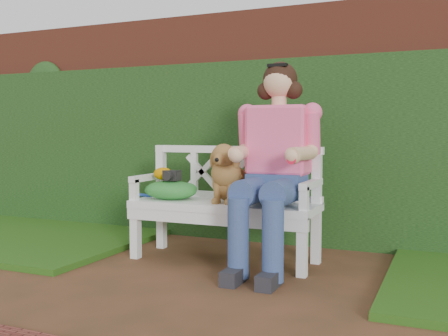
% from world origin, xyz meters
% --- Properties ---
extents(ground, '(60.00, 60.00, 0.00)m').
position_xyz_m(ground, '(0.00, 0.00, 0.00)').
color(ground, '#3E2C1A').
extents(brick_wall, '(10.00, 0.30, 2.20)m').
position_xyz_m(brick_wall, '(0.00, 1.90, 1.10)').
color(brick_wall, brown).
rests_on(brick_wall, ground).
extents(ivy_hedge, '(10.00, 0.18, 1.70)m').
position_xyz_m(ivy_hedge, '(0.00, 1.68, 0.85)').
color(ivy_hedge, '#2F6223').
rests_on(ivy_hedge, ground).
extents(grass_left, '(2.60, 2.00, 0.05)m').
position_xyz_m(grass_left, '(-2.40, 0.90, 0.03)').
color(grass_left, '#1F5117').
rests_on(grass_left, ground).
extents(garden_bench, '(1.59, 0.62, 0.48)m').
position_xyz_m(garden_bench, '(-0.17, 0.82, 0.24)').
color(garden_bench, white).
rests_on(garden_bench, ground).
extents(seated_woman, '(0.98, 1.11, 1.63)m').
position_xyz_m(seated_woman, '(0.27, 0.80, 0.82)').
color(seated_woman, '#FD2E29').
rests_on(seated_woman, ground).
extents(dog, '(0.42, 0.50, 0.47)m').
position_xyz_m(dog, '(-0.12, 0.82, 0.72)').
color(dog, olive).
rests_on(dog, garden_bench).
extents(tennis_racket, '(0.57, 0.30, 0.03)m').
position_xyz_m(tennis_racket, '(-0.72, 0.84, 0.49)').
color(tennis_racket, silver).
rests_on(tennis_racket, garden_bench).
extents(green_bag, '(0.56, 0.50, 0.16)m').
position_xyz_m(green_bag, '(-0.64, 0.80, 0.56)').
color(green_bag, '#238A2D').
rests_on(green_bag, garden_bench).
extents(camera_item, '(0.13, 0.10, 0.09)m').
position_xyz_m(camera_item, '(-0.62, 0.79, 0.68)').
color(camera_item, black).
rests_on(camera_item, green_bag).
extents(baseball_glove, '(0.18, 0.14, 0.11)m').
position_xyz_m(baseball_glove, '(-0.72, 0.80, 0.69)').
color(baseball_glove, '#CE8100').
rests_on(baseball_glove, green_bag).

